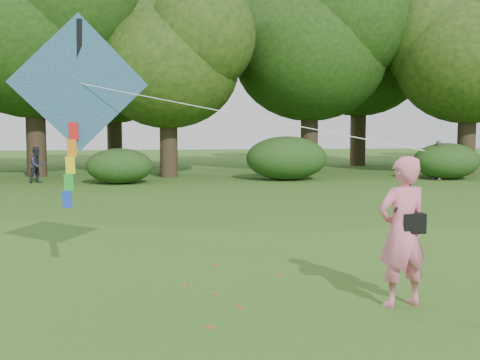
{
  "coord_description": "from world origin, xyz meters",
  "views": [
    {
      "loc": [
        -2.21,
        -7.41,
        2.38
      ],
      "look_at": [
        -1.02,
        2.0,
        1.5
      ],
      "focal_mm": 45.0,
      "sensor_mm": 36.0,
      "label": 1
    }
  ],
  "objects": [
    {
      "name": "ground",
      "position": [
        0.0,
        0.0,
        0.0
      ],
      "size": [
        100.0,
        100.0,
        0.0
      ],
      "primitive_type": "plane",
      "color": "#265114",
      "rests_on": "ground"
    },
    {
      "name": "man_kite_flyer",
      "position": [
        0.85,
        -0.02,
        0.99
      ],
      "size": [
        0.81,
        0.62,
        1.97
      ],
      "primitive_type": "imported",
      "rotation": [
        0.0,
        0.0,
        3.37
      ],
      "color": "pink",
      "rests_on": "ground"
    },
    {
      "name": "bystander_left",
      "position": [
        -7.35,
        17.87,
        0.73
      ],
      "size": [
        0.9,
        0.89,
        1.47
      ],
      "primitive_type": "imported",
      "rotation": [
        0.0,
        0.0,
        0.76
      ],
      "color": "#272835",
      "rests_on": "ground"
    },
    {
      "name": "bystander_right",
      "position": [
        9.47,
        17.12,
        0.84
      ],
      "size": [
        0.93,
        1.03,
        1.68
      ],
      "primitive_type": "imported",
      "rotation": [
        0.0,
        0.0,
        -0.92
      ],
      "color": "slate",
      "rests_on": "ground"
    },
    {
      "name": "crossbody_bag",
      "position": [
        0.97,
        -0.05,
        1.12
      ],
      "size": [
        0.43,
        0.2,
        0.75
      ],
      "color": "black",
      "rests_on": "ground"
    },
    {
      "name": "flying_kite",
      "position": [
        -3.46,
        1.91,
        2.93
      ],
      "size": [
        5.59,
        2.19,
        2.91
      ],
      "color": "#273DAC",
      "rests_on": "ground"
    },
    {
      "name": "tree_line",
      "position": [
        1.67,
        22.88,
        5.6
      ],
      "size": [
        54.7,
        15.3,
        9.48
      ],
      "color": "#3A2D1E",
      "rests_on": "ground"
    },
    {
      "name": "shrub_band",
      "position": [
        -0.72,
        17.6,
        0.86
      ],
      "size": [
        39.15,
        3.22,
        1.88
      ],
      "color": "#264919",
      "rests_on": "ground"
    },
    {
      "name": "fallen_leaves",
      "position": [
        -1.32,
        3.08,
        0.01
      ],
      "size": [
        8.45,
        10.01,
        0.01
      ],
      "color": "brown",
      "rests_on": "ground"
    }
  ]
}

